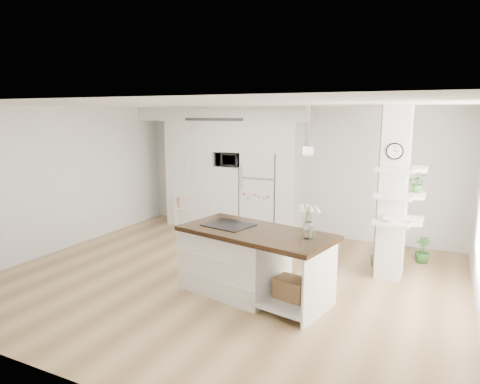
% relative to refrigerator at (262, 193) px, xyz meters
% --- Properties ---
extents(floor, '(7.00, 6.00, 0.01)m').
position_rel_refrigerator_xyz_m(floor, '(0.53, -2.68, -0.88)').
color(floor, tan).
rests_on(floor, ground).
extents(room, '(7.04, 6.04, 2.72)m').
position_rel_refrigerator_xyz_m(room, '(0.53, -2.68, 0.98)').
color(room, white).
rests_on(room, ground).
extents(cabinet_wall, '(4.00, 0.71, 2.70)m').
position_rel_refrigerator_xyz_m(cabinet_wall, '(-0.92, -0.01, 0.63)').
color(cabinet_wall, white).
rests_on(cabinet_wall, floor).
extents(refrigerator, '(0.78, 0.69, 1.75)m').
position_rel_refrigerator_xyz_m(refrigerator, '(0.00, 0.00, 0.00)').
color(refrigerator, white).
rests_on(refrigerator, floor).
extents(column, '(0.69, 0.90, 2.70)m').
position_rel_refrigerator_xyz_m(column, '(2.90, -1.55, 0.48)').
color(column, silver).
rests_on(column, floor).
extents(pendant_light, '(0.12, 0.12, 0.10)m').
position_rel_refrigerator_xyz_m(pendant_light, '(2.23, -2.53, 1.24)').
color(pendant_light, white).
rests_on(pendant_light, room).
extents(kitchen_island, '(2.31, 1.43, 1.54)m').
position_rel_refrigerator_xyz_m(kitchen_island, '(0.97, -3.05, -0.37)').
color(kitchen_island, white).
rests_on(kitchen_island, floor).
extents(bookshelf, '(0.70, 0.53, 0.74)m').
position_rel_refrigerator_xyz_m(bookshelf, '(-1.72, -0.17, -0.55)').
color(bookshelf, white).
rests_on(bookshelf, floor).
extents(floor_plant_a, '(0.30, 0.27, 0.45)m').
position_rel_refrigerator_xyz_m(floor_plant_a, '(2.61, -1.17, -0.65)').
color(floor_plant_a, '#346D2B').
rests_on(floor_plant_a, floor).
extents(floor_plant_b, '(0.33, 0.33, 0.45)m').
position_rel_refrigerator_xyz_m(floor_plant_b, '(3.27, -0.56, -0.65)').
color(floor_plant_b, '#346D2B').
rests_on(floor_plant_b, floor).
extents(microwave, '(0.54, 0.37, 0.30)m').
position_rel_refrigerator_xyz_m(microwave, '(-0.75, -0.06, 0.69)').
color(microwave, '#2D2D2D').
rests_on(microwave, cabinet_wall).
extents(shelf_plant, '(0.27, 0.23, 0.30)m').
position_rel_refrigerator_xyz_m(shelf_plant, '(3.15, -1.38, 0.65)').
color(shelf_plant, '#346D2B').
rests_on(shelf_plant, column).
extents(decor_bowl, '(0.22, 0.22, 0.05)m').
position_rel_refrigerator_xyz_m(decor_bowl, '(2.82, -1.78, 0.13)').
color(decor_bowl, white).
rests_on(decor_bowl, column).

